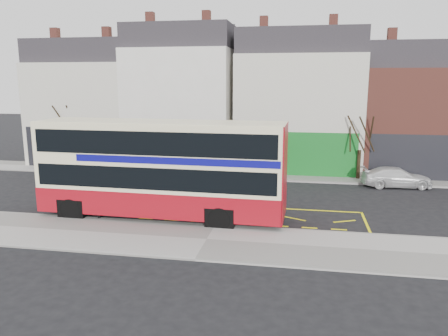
% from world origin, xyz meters
% --- Properties ---
extents(ground, '(120.00, 120.00, 0.00)m').
position_xyz_m(ground, '(0.00, 0.00, 0.00)').
color(ground, black).
rests_on(ground, ground).
extents(pavement, '(40.00, 4.00, 0.15)m').
position_xyz_m(pavement, '(0.00, -2.30, 0.07)').
color(pavement, '#A7A49E').
rests_on(pavement, ground).
extents(kerb, '(40.00, 0.15, 0.15)m').
position_xyz_m(kerb, '(0.00, -0.38, 0.07)').
color(kerb, gray).
rests_on(kerb, ground).
extents(far_pavement, '(50.00, 3.00, 0.15)m').
position_xyz_m(far_pavement, '(0.00, 11.00, 0.07)').
color(far_pavement, '#A7A49E').
rests_on(far_pavement, ground).
extents(road_markings, '(14.00, 3.40, 0.01)m').
position_xyz_m(road_markings, '(0.00, 1.60, 0.01)').
color(road_markings, '#FFF90D').
rests_on(road_markings, ground).
extents(terrace_far_left, '(8.00, 8.01, 10.80)m').
position_xyz_m(terrace_far_left, '(-13.50, 14.99, 4.82)').
color(terrace_far_left, beige).
rests_on(terrace_far_left, ground).
extents(terrace_left, '(8.00, 8.01, 11.80)m').
position_xyz_m(terrace_left, '(-5.50, 14.99, 5.32)').
color(terrace_left, white).
rests_on(terrace_left, ground).
extents(terrace_green_shop, '(9.00, 8.01, 11.30)m').
position_xyz_m(terrace_green_shop, '(3.50, 14.99, 5.07)').
color(terrace_green_shop, beige).
rests_on(terrace_green_shop, ground).
extents(terrace_right, '(9.00, 8.01, 10.30)m').
position_xyz_m(terrace_right, '(12.50, 14.99, 4.57)').
color(terrace_right, brown).
rests_on(terrace_right, ground).
extents(double_decker_bus, '(12.09, 3.06, 4.81)m').
position_xyz_m(double_decker_bus, '(-2.84, 0.60, 2.53)').
color(double_decker_bus, '#FFF3C2').
rests_on(double_decker_bus, ground).
extents(bus_stop_post, '(0.81, 0.16, 3.25)m').
position_xyz_m(bus_stop_post, '(-5.71, -0.38, 2.08)').
color(bus_stop_post, black).
rests_on(bus_stop_post, pavement).
extents(car_silver, '(4.06, 2.35, 1.30)m').
position_xyz_m(car_silver, '(-8.35, 9.00, 0.65)').
color(car_silver, '#A7A8AC').
rests_on(car_silver, ground).
extents(car_grey, '(3.79, 1.38, 1.24)m').
position_xyz_m(car_grey, '(-1.50, 8.56, 0.62)').
color(car_grey, '#414548').
rests_on(car_grey, ground).
extents(car_white, '(4.44, 2.09, 1.25)m').
position_xyz_m(car_white, '(9.87, 9.35, 0.63)').
color(car_white, white).
rests_on(car_white, ground).
extents(street_tree_left, '(2.89, 2.89, 6.23)m').
position_xyz_m(street_tree_left, '(-14.36, 11.67, 4.25)').
color(street_tree_left, black).
rests_on(street_tree_left, ground).
extents(street_tree_right, '(2.62, 2.62, 5.66)m').
position_xyz_m(street_tree_right, '(7.68, 10.81, 3.86)').
color(street_tree_right, black).
rests_on(street_tree_right, ground).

